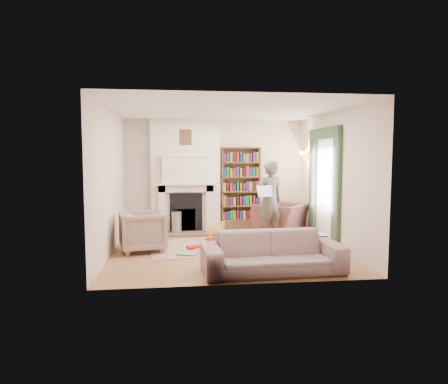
{
  "coord_description": "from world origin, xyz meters",
  "views": [
    {
      "loc": [
        -0.97,
        -7.93,
        1.89
      ],
      "look_at": [
        0.0,
        0.25,
        1.15
      ],
      "focal_mm": 32.0,
      "sensor_mm": 36.0,
      "label": 1
    }
  ],
  "objects": [
    {
      "name": "curtain_left",
      "position": [
        2.2,
        -0.3,
        1.2
      ],
      "size": [
        0.07,
        0.32,
        2.4
      ],
      "primitive_type": "cube",
      "color": "#2B442B",
      "rests_on": "floor"
    },
    {
      "name": "wall_sconce",
      "position": [
        2.03,
        1.5,
        1.9
      ],
      "size": [
        0.2,
        0.24,
        0.24
      ],
      "primitive_type": null,
      "color": "gold",
      "rests_on": "wall_right"
    },
    {
      "name": "armchair_reading",
      "position": [
        1.52,
        1.32,
        0.38
      ],
      "size": [
        1.55,
        1.56,
        0.77
      ],
      "primitive_type": "imported",
      "rotation": [
        0.0,
        0.0,
        3.99
      ],
      "color": "#442524",
      "rests_on": "floor"
    },
    {
      "name": "paraffin_heater",
      "position": [
        -0.98,
        1.69,
        0.28
      ],
      "size": [
        0.32,
        0.32,
        0.55
      ],
      "primitive_type": "cylinder",
      "rotation": [
        0.0,
        0.0,
        -0.42
      ],
      "color": "#A4A7AC",
      "rests_on": "floor"
    },
    {
      "name": "floor",
      "position": [
        0.0,
        0.0,
        0.0
      ],
      "size": [
        4.5,
        4.5,
        0.0
      ],
      "primitive_type": "plane",
      "color": "#95623B",
      "rests_on": "ground"
    },
    {
      "name": "sofa",
      "position": [
        0.56,
        -1.71,
        0.33
      ],
      "size": [
        2.31,
        1.0,
        0.66
      ],
      "primitive_type": "imported",
      "rotation": [
        0.0,
        0.0,
        0.05
      ],
      "color": "#AF9E90",
      "rests_on": "floor"
    },
    {
      "name": "wall_back",
      "position": [
        0.0,
        2.25,
        1.4
      ],
      "size": [
        4.5,
        0.0,
        4.5
      ],
      "primitive_type": "plane",
      "rotation": [
        1.57,
        0.0,
        0.0
      ],
      "color": "white",
      "rests_on": "floor"
    },
    {
      "name": "newspaper",
      "position": [
        0.92,
        0.52,
        1.13
      ],
      "size": [
        0.37,
        0.2,
        0.24
      ],
      "primitive_type": "cube",
      "rotation": [
        -0.35,
        0.0,
        0.3
      ],
      "color": "silver",
      "rests_on": "man_reading"
    },
    {
      "name": "wall_left",
      "position": [
        -2.25,
        0.0,
        1.4
      ],
      "size": [
        0.0,
        4.5,
        4.5
      ],
      "primitive_type": "plane",
      "rotation": [
        1.57,
        0.0,
        1.57
      ],
      "color": "white",
      "rests_on": "floor"
    },
    {
      "name": "board_game",
      "position": [
        -0.76,
        -0.34,
        0.03
      ],
      "size": [
        0.48,
        0.48,
        0.03
      ],
      "primitive_type": "cube",
      "rotation": [
        0.0,
        0.0,
        -0.43
      ],
      "color": "#C6D049",
      "rests_on": "rug"
    },
    {
      "name": "ceiling",
      "position": [
        0.0,
        0.0,
        2.8
      ],
      "size": [
        4.5,
        4.5,
        0.0
      ],
      "primitive_type": "plane",
      "rotation": [
        3.14,
        0.0,
        0.0
      ],
      "color": "white",
      "rests_on": "wall_back"
    },
    {
      "name": "coffee_table",
      "position": [
        1.4,
        -0.84,
        0.23
      ],
      "size": [
        0.71,
        0.46,
        0.45
      ],
      "primitive_type": null,
      "rotation": [
        0.0,
        0.0,
        0.01
      ],
      "color": "#312011",
      "rests_on": "floor"
    },
    {
      "name": "wall_front",
      "position": [
        0.0,
        -2.25,
        1.4
      ],
      "size": [
        4.5,
        0.0,
        4.5
      ],
      "primitive_type": "plane",
      "rotation": [
        -1.57,
        0.0,
        0.0
      ],
      "color": "white",
      "rests_on": "floor"
    },
    {
      "name": "window",
      "position": [
        2.23,
        0.4,
        1.45
      ],
      "size": [
        0.02,
        0.9,
        1.3
      ],
      "primitive_type": "cube",
      "color": "silver",
      "rests_on": "wall_right"
    },
    {
      "name": "rug",
      "position": [
        -0.4,
        0.28,
        0.01
      ],
      "size": [
        2.56,
        2.11,
        0.01
      ],
      "primitive_type": "cube",
      "rotation": [
        0.0,
        0.0,
        0.15
      ],
      "color": "beige",
      "rests_on": "floor"
    },
    {
      "name": "fireplace",
      "position": [
        -0.75,
        2.05,
        1.39
      ],
      "size": [
        1.7,
        0.58,
        2.8
      ],
      "color": "white",
      "rests_on": "floor"
    },
    {
      "name": "rocking_horse",
      "position": [
        -0.11,
        0.9,
        0.21
      ],
      "size": [
        0.5,
        0.27,
        0.42
      ],
      "primitive_type": null,
      "rotation": [
        0.0,
        0.0,
        0.18
      ],
      "color": "gold",
      "rests_on": "rug"
    },
    {
      "name": "comic_annuals",
      "position": [
        0.1,
        -0.33,
        0.02
      ],
      "size": [
        1.2,
        0.8,
        0.02
      ],
      "color": "red",
      "rests_on": "rug"
    },
    {
      "name": "man_reading",
      "position": [
        1.07,
        0.72,
        0.9
      ],
      "size": [
        0.75,
        0.6,
        1.79
      ],
      "primitive_type": "imported",
      "rotation": [
        0.0,
        0.0,
        3.44
      ],
      "color": "#504740",
      "rests_on": "floor"
    },
    {
      "name": "pelmet",
      "position": [
        2.19,
        0.4,
        2.38
      ],
      "size": [
        0.09,
        1.7,
        0.24
      ],
      "primitive_type": "cube",
      "color": "#2B442B",
      "rests_on": "wall_right"
    },
    {
      "name": "game_box_lid",
      "position": [
        -0.63,
        0.09,
        0.04
      ],
      "size": [
        0.34,
        0.28,
        0.05
      ],
      "primitive_type": "cube",
      "rotation": [
        0.0,
        0.0,
        0.33
      ],
      "color": "#B21714",
      "rests_on": "rug"
    },
    {
      "name": "bookcase",
      "position": [
        0.65,
        2.12,
        1.18
      ],
      "size": [
        1.0,
        0.24,
        1.85
      ],
      "primitive_type": "cube",
      "color": "brown",
      "rests_on": "floor"
    },
    {
      "name": "wall_right",
      "position": [
        2.25,
        0.0,
        1.4
      ],
      "size": [
        0.0,
        4.5,
        4.5
      ],
      "primitive_type": "plane",
      "rotation": [
        1.57,
        0.0,
        -1.57
      ],
      "color": "white",
      "rests_on": "floor"
    },
    {
      "name": "armchair_left",
      "position": [
        -1.65,
        0.07,
        0.4
      ],
      "size": [
        1.04,
        1.02,
        0.79
      ],
      "primitive_type": "imported",
      "rotation": [
        0.0,
        0.0,
        1.79
      ],
      "color": "#BEB19C",
      "rests_on": "floor"
    },
    {
      "name": "curtain_right",
      "position": [
        2.2,
        1.1,
        1.2
      ],
      "size": [
        0.07,
        0.32,
        2.4
      ],
      "primitive_type": "cube",
      "color": "#2B442B",
      "rests_on": "floor"
    }
  ]
}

